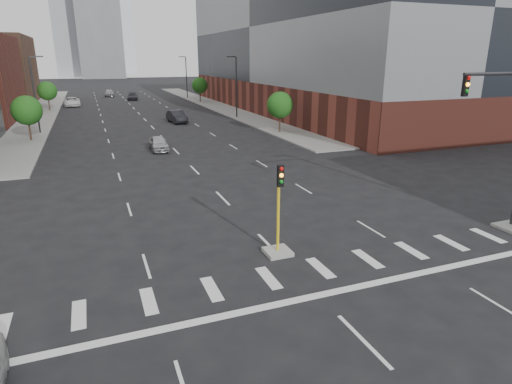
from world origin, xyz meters
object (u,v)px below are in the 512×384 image
car_near_left (159,143)px  car_deep_right (133,96)px  median_traffic_signal (278,235)px  car_mid_right (177,117)px  car_far_left (72,102)px  car_distant (109,93)px

car_near_left → car_deep_right: 55.44m
median_traffic_signal → car_mid_right: (3.91, 44.31, -0.12)m
car_far_left → median_traffic_signal: bearing=-83.6°
car_near_left → median_traffic_signal: bearing=-85.6°
car_deep_right → car_distant: size_ratio=1.02×
car_far_left → car_near_left: bearing=-80.9°
car_distant → car_far_left: bearing=-107.4°
car_near_left → car_mid_right: bearing=74.6°
median_traffic_signal → car_mid_right: median_traffic_signal is taller
car_far_left → car_distant: (7.79, 19.82, 0.01)m
car_far_left → car_distant: car_distant is taller
car_near_left → car_far_left: 47.42m
car_distant → car_deep_right: bearing=-65.0°
car_near_left → car_far_left: size_ratio=0.69×
car_deep_right → car_distant: car_distant is taller
median_traffic_signal → car_distant: (-2.71, 92.34, -0.12)m
car_deep_right → car_distant: bearing=118.0°
car_far_left → car_deep_right: size_ratio=1.18×
car_near_left → car_distant: 66.39m
car_near_left → car_distant: (-1.21, 66.38, 0.14)m
median_traffic_signal → car_deep_right: 81.33m
car_near_left → car_mid_right: 19.13m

